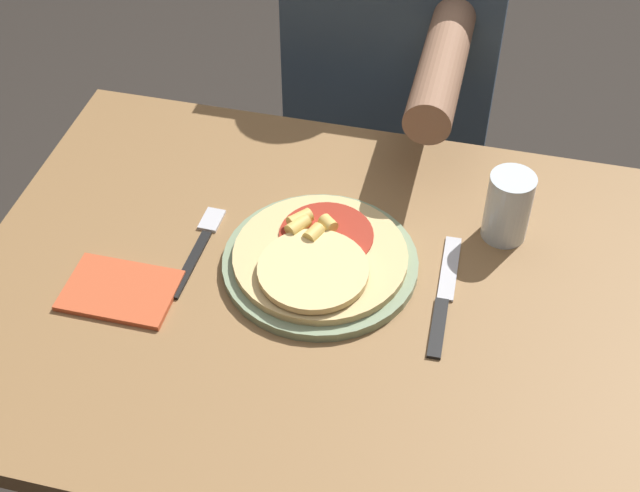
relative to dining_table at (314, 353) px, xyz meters
name	(u,v)px	position (x,y,z in m)	size (l,w,h in m)	color
dining_table	(314,353)	(0.00, 0.00, 0.00)	(0.94, 0.72, 0.75)	olive
plate	(320,263)	(0.00, 0.04, 0.15)	(0.27, 0.27, 0.01)	gray
pizza	(318,256)	(0.00, 0.04, 0.17)	(0.24, 0.24, 0.04)	#DBBC7A
fork	(200,244)	(-0.17, 0.04, 0.15)	(0.03, 0.18, 0.00)	black
knife	(444,297)	(0.17, 0.02, 0.15)	(0.03, 0.22, 0.00)	black
drinking_glass	(508,207)	(0.24, 0.16, 0.20)	(0.06, 0.06, 0.11)	silver
napkin	(120,290)	(-0.25, -0.07, 0.15)	(0.15, 0.10, 0.01)	#C6512D
person_diner	(392,72)	(0.00, 0.63, 0.08)	(0.38, 0.52, 1.18)	#2D2D38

